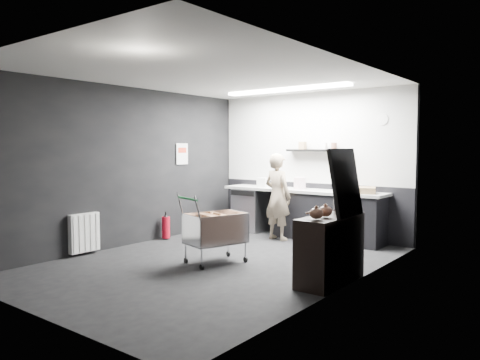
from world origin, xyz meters
The scene contains 22 objects.
floor centered at (0.00, 0.00, 0.00)m, with size 5.50×5.50×0.00m, color black.
ceiling centered at (0.00, 0.00, 2.70)m, with size 5.50×5.50×0.00m, color beige.
wall_back centered at (0.00, 2.75, 1.35)m, with size 5.50×5.50×0.00m, color black.
wall_front centered at (0.00, -2.75, 1.35)m, with size 5.50×5.50×0.00m, color black.
wall_left centered at (-2.00, 0.00, 1.35)m, with size 5.50×5.50×0.00m, color black.
wall_right centered at (2.00, 0.00, 1.35)m, with size 5.50×5.50×0.00m, color black.
kitchen_wall_panel centered at (0.00, 2.73, 1.85)m, with size 3.95×0.02×1.70m, color silver.
dado_panel centered at (0.00, 2.73, 0.50)m, with size 3.95×0.02×1.00m, color black.
floating_shelf centered at (0.20, 2.62, 1.62)m, with size 1.20×0.22×0.04m, color black.
wall_clock centered at (1.40, 2.72, 2.15)m, with size 0.20×0.20×0.03m, color white.
poster centered at (-1.98, 1.30, 1.55)m, with size 0.02×0.30×0.40m, color silver.
poster_red_band centered at (-1.98, 1.30, 1.62)m, with size 0.01×0.22×0.10m, color red.
radiator centered at (-1.94, -0.90, 0.35)m, with size 0.10×0.50×0.60m, color white.
ceiling_strip centered at (0.00, 1.85, 2.67)m, with size 2.40×0.20×0.04m, color white.
prep_counter centered at (0.14, 2.42, 0.46)m, with size 3.20×0.61×0.90m.
person centered at (-0.23, 1.97, 0.78)m, with size 0.57×0.38×1.57m, color beige.
shopping_cart centered at (0.00, -0.03, 0.47)m, with size 0.77×1.04×0.98m.
sideboard centered at (1.78, 0.11, 0.53)m, with size 0.47×1.11×1.66m.
fire_extinguisher centered at (-1.85, 0.74, 0.23)m, with size 0.15×0.15×0.48m.
cardboard_box centered at (1.16, 2.37, 0.95)m, with size 0.52×0.40×0.10m, color #90724C.
pink_tub centered at (-0.04, 2.42, 1.01)m, with size 0.22×0.22×0.22m, color silver.
white_container centered at (-0.83, 2.37, 0.99)m, with size 0.20×0.16×0.18m, color white.
Camera 1 is at (4.37, -5.11, 1.67)m, focal length 35.00 mm.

